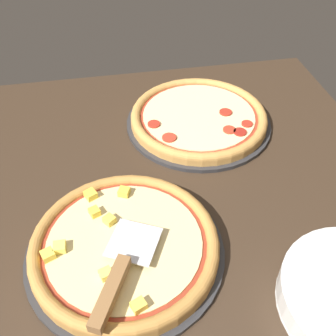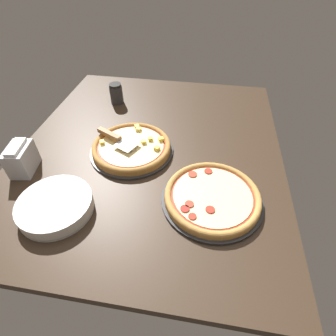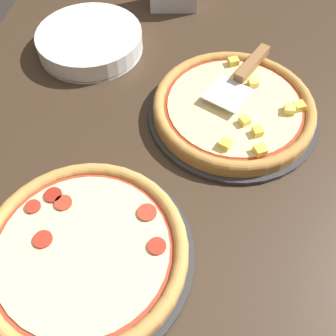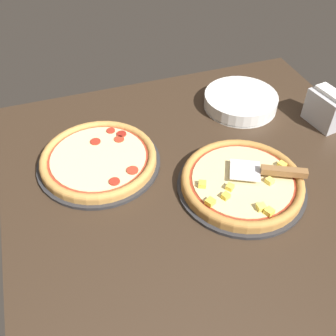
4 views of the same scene
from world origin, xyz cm
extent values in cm
cube|color=#38281C|center=(0.00, 0.00, -1.80)|extent=(134.82, 114.86, 3.60)
cylinder|color=#2D2D30|center=(4.83, -7.43, 0.50)|extent=(36.31, 36.31, 1.00)
cylinder|color=#B77F3D|center=(4.83, -7.43, 2.01)|extent=(34.13, 34.13, 2.02)
torus|color=#B77F3D|center=(4.83, -7.43, 3.02)|extent=(34.13, 34.13, 2.33)
cylinder|color=maroon|center=(4.83, -7.43, 3.10)|extent=(29.66, 29.66, 0.15)
cylinder|color=beige|center=(4.83, -7.43, 3.22)|extent=(27.99, 27.99, 0.40)
cube|color=#F4D64C|center=(5.74, -20.26, 4.11)|extent=(2.77, 2.58, 1.37)
cube|color=#F9E05B|center=(1.16, -13.75, 4.11)|extent=(2.51, 2.43, 1.37)
cube|color=yellow|center=(-0.53, 4.64, 4.11)|extent=(2.87, 2.92, 1.37)
cube|color=#F4D64C|center=(2.60, -2.46, 4.11)|extent=(2.67, 2.69, 1.37)
cube|color=yellow|center=(0.50, 0.05, 4.11)|extent=(2.43, 2.50, 1.37)
cube|color=yellow|center=(6.02, 4.17, 4.11)|extent=(2.73, 2.73, 1.37)
cube|color=#F4D64C|center=(-8.35, -8.22, 4.11)|extent=(2.74, 2.74, 1.37)
cube|color=#F9E05B|center=(-6.39, -6.99, 4.11)|extent=(2.15, 2.22, 1.37)
cylinder|color=#2D2D30|center=(27.45, 28.50, 0.50)|extent=(36.72, 36.72, 1.00)
cylinder|color=#C68E47|center=(27.45, 28.50, 1.82)|extent=(34.51, 34.51, 1.63)
torus|color=#C68E47|center=(27.45, 28.50, 2.63)|extent=(34.51, 34.51, 2.40)
cylinder|color=#A33823|center=(27.45, 28.50, 2.71)|extent=(30.00, 30.00, 0.15)
cylinder|color=beige|center=(27.45, 28.50, 2.83)|extent=(28.30, 28.30, 0.40)
cylinder|color=#B73823|center=(18.30, 20.49, 3.23)|extent=(3.40, 3.40, 0.40)
cylinder|color=#AD2D1E|center=(38.02, 22.27, 3.23)|extent=(2.75, 2.75, 0.40)
cylinder|color=#AD2D1E|center=(34.28, 27.93, 3.23)|extent=(3.20, 3.20, 0.40)
cylinder|color=#B73823|center=(33.05, 20.75, 3.23)|extent=(3.10, 3.10, 0.40)
cylinder|color=#AD2D1E|center=(15.61, 26.35, 3.23)|extent=(3.11, 3.11, 0.40)
cylinder|color=maroon|center=(35.29, 19.47, 3.23)|extent=(3.13, 3.13, 0.40)
cube|color=silver|center=(6.44, -8.81, 4.92)|extent=(11.07, 11.13, 0.24)
cube|color=olive|center=(1.75, -18.17, 5.80)|extent=(7.61, 12.24, 2.00)
camera|label=1|loc=(4.73, -50.20, 60.98)|focal=42.00mm
camera|label=2|loc=(90.47, 22.74, 73.84)|focal=28.00mm
camera|label=3|loc=(9.87, 52.59, 62.17)|focal=42.00mm
camera|label=4|loc=(-60.74, 36.85, 80.81)|focal=42.00mm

